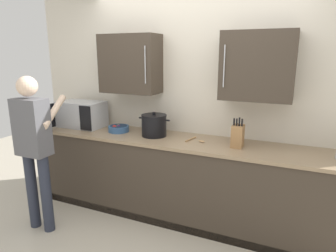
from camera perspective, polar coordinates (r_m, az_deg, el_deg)
back_wall_tiled at (r=3.42m, az=4.79°, el=6.00°), size 4.23×0.44×2.58m
counter_unit at (r=3.39m, az=2.69°, el=-10.26°), size 3.60×0.64×0.93m
microwave_oven at (r=3.94m, az=-16.80°, el=2.21°), size 0.60×0.77×0.32m
knife_block at (r=3.03m, az=13.28°, el=-1.87°), size 0.11×0.15×0.31m
fruit_bowl at (r=3.60m, az=-9.51°, el=-0.44°), size 0.25×0.25×0.09m
stock_pot at (r=3.35m, az=-2.70°, el=0.14°), size 0.38×0.29×0.28m
wooden_spoon at (r=3.19m, az=5.46°, el=-2.74°), size 0.20×0.22×0.02m
person_figure at (r=3.30m, az=-24.45°, el=-2.68°), size 0.44×0.64×1.64m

